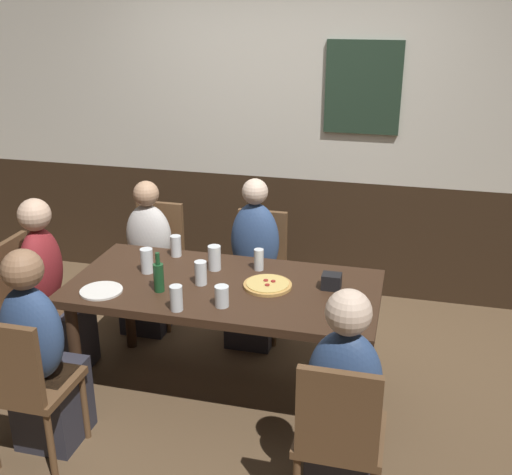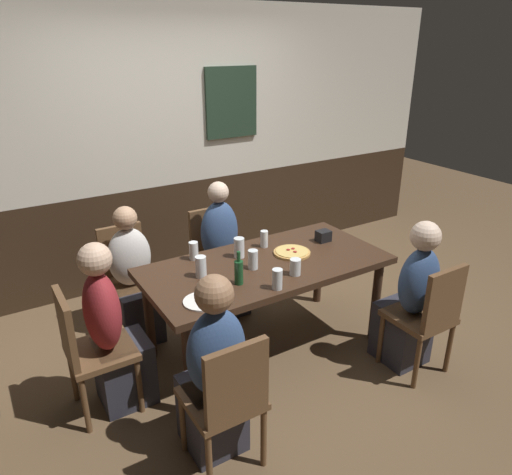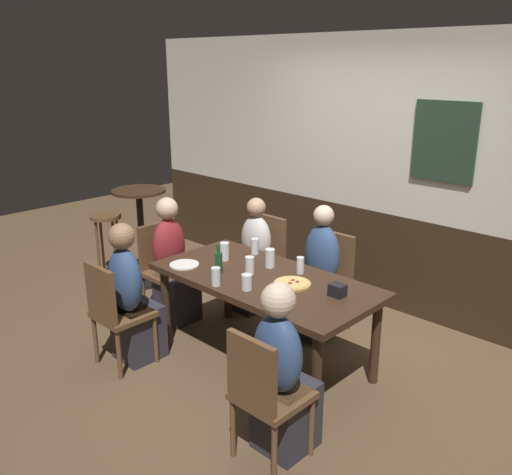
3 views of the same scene
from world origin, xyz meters
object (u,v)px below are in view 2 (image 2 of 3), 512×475
Objects in this scene: beer_glass_half at (264,240)px; pizza at (292,252)px; person_left_near at (214,380)px; pint_glass_stout at (201,268)px; person_left_far at (134,285)px; beer_bottle_green at (239,271)px; condiment_caddy at (323,236)px; person_mid_far at (223,259)px; chair_right_near at (428,314)px; chair_left_far at (127,273)px; highball_clear at (277,280)px; tumbler_water at (295,267)px; chair_mid_far at (214,252)px; person_head_west at (114,339)px; chair_head_west at (88,347)px; beer_glass_tall at (194,252)px; plate_white_large at (202,301)px; pint_glass_amber at (239,248)px; person_right_near at (410,305)px; chair_left_near at (228,397)px; tumbler_short at (253,260)px; dining_table at (266,272)px.

pizza is at bearing -64.15° from beer_glass_half.
pint_glass_stout is at bearing 68.56° from person_left_near.
person_left_far is 7.25× the size of pint_glass_stout.
beer_bottle_green is 2.15× the size of condiment_caddy.
person_mid_far is 10.70× the size of condiment_caddy.
person_left_near reaches higher than chair_right_near.
beer_bottle_green is at bearing -137.94° from beer_glass_half.
chair_left_far is 0.91m from pint_glass_stout.
chair_right_near is 1.01m from condiment_caddy.
tumbler_water is at bearing 24.93° from highball_clear.
beer_bottle_green reaches higher than chair_mid_far.
person_head_west is (-0.36, 0.69, -0.00)m from person_left_near.
person_mid_far is (-0.80, 1.55, -0.00)m from chair_right_near.
pizza is (1.58, 0.03, 0.26)m from chair_head_west.
tumbler_water is at bearing -98.34° from beer_glass_half.
highball_clear is (0.64, -1.06, 0.34)m from person_left_far.
beer_glass_tall is 0.91× the size of pint_glass_stout.
tumbler_water is 0.49× the size of plate_white_large.
chair_head_west is 0.80× the size of person_left_far.
chair_left_far is 1.16m from plate_white_large.
highball_clear is at bearing -93.43° from pint_glass_amber.
person_left_far is 1.09m from beer_glass_half.
pizza is at bearing -23.32° from pint_glass_amber.
highball_clear is at bearing 26.94° from person_left_near.
person_right_near is 10.40× the size of condiment_caddy.
beer_glass_half is 0.64m from beer_bottle_green.
chair_mid_far is 0.74m from beer_glass_tall.
plate_white_large is (0.15, -1.12, 0.25)m from chair_left_far.
beer_glass_tall is 0.52m from beer_bottle_green.
person_left_near is at bearing -153.57° from tumbler_water.
chair_left_near is at bearing -124.26° from beer_bottle_green.
chair_mid_far is at bearing 81.59° from tumbler_short.
chair_left_near is at bearing -145.66° from tumbler_water.
chair_head_west is 0.87m from person_left_far.
person_left_near reaches higher than person_head_west.
person_mid_far is 0.63m from beer_glass_tall.
person_right_near is at bearing -55.72° from beer_glass_half.
person_left_near is 1.65m from condiment_caddy.
pint_glass_stout reaches higher than chair_left_far.
person_left_far is 1.57m from condiment_caddy.
chair_mid_far is 1.74m from person_right_near.
chair_right_near reaches higher than pizza.
person_left_near is 4.84× the size of plate_white_large.
pint_glass_amber is 1.40× the size of condiment_caddy.
beer_glass_tall is at bearing 167.20° from condiment_caddy.
pizza is 1.17× the size of plate_white_large.
person_left_near is 1.01m from tumbler_water.
dining_table is 12.84× the size of highball_clear.
condiment_caddy is at bearing -28.13° from chair_left_far.
chair_mid_far is at bearing 65.07° from chair_left_near.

